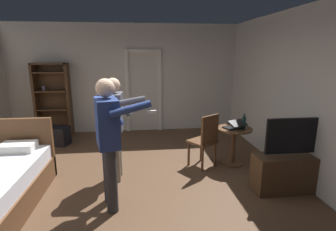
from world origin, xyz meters
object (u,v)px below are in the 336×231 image
(bookshelf, at_px, (53,97))
(person_blue_shirt, at_px, (109,134))
(person_striped_shirt, at_px, (115,122))
(tv_flatscreen, at_px, (291,169))
(wooden_chair, at_px, (205,139))
(side_table, at_px, (234,140))
(laptop, at_px, (235,126))
(bottle_on_table, at_px, (244,123))
(suitcase_dark, at_px, (57,136))

(bookshelf, relative_size, person_blue_shirt, 1.04)
(bookshelf, relative_size, person_striped_shirt, 1.08)
(tv_flatscreen, relative_size, wooden_chair, 1.15)
(side_table, height_order, person_blue_shirt, person_blue_shirt)
(bookshelf, bearing_deg, wooden_chair, -35.49)
(person_striped_shirt, bearing_deg, bookshelf, 123.55)
(tv_flatscreen, height_order, laptop, tv_flatscreen)
(side_table, bearing_deg, bottle_on_table, -29.74)
(wooden_chair, bearing_deg, bookshelf, 144.51)
(bookshelf, bearing_deg, laptop, -30.93)
(bookshelf, distance_m, side_table, 4.47)
(side_table, relative_size, bottle_on_table, 2.55)
(side_table, xyz_separation_m, suitcase_dark, (-3.59, 1.47, -0.26))
(person_blue_shirt, bearing_deg, bookshelf, 116.49)
(tv_flatscreen, bearing_deg, person_blue_shirt, -177.27)
(bookshelf, height_order, side_table, bookshelf)
(person_blue_shirt, bearing_deg, tv_flatscreen, 2.73)
(laptop, relative_size, suitcase_dark, 0.82)
(side_table, bearing_deg, laptop, -109.04)
(laptop, xyz_separation_m, person_blue_shirt, (-2.12, -1.13, 0.27))
(bookshelf, xyz_separation_m, side_table, (3.84, -2.25, -0.50))
(laptop, distance_m, bottle_on_table, 0.17)
(person_striped_shirt, xyz_separation_m, suitcase_dark, (-1.48, 1.82, -0.76))
(bookshelf, distance_m, suitcase_dark, 1.12)
(suitcase_dark, bearing_deg, laptop, -7.79)
(wooden_chair, relative_size, person_blue_shirt, 0.57)
(bookshelf, distance_m, person_striped_shirt, 3.12)
(tv_flatscreen, bearing_deg, bookshelf, 142.95)
(side_table, relative_size, suitcase_dark, 1.36)
(tv_flatscreen, height_order, person_blue_shirt, person_blue_shirt)
(bookshelf, bearing_deg, side_table, -30.40)
(side_table, distance_m, person_striped_shirt, 2.20)
(person_blue_shirt, height_order, suitcase_dark, person_blue_shirt)
(bottle_on_table, xyz_separation_m, person_striped_shirt, (-2.25, -0.27, 0.15))
(bookshelf, bearing_deg, person_blue_shirt, -63.51)
(side_table, xyz_separation_m, person_blue_shirt, (-2.13, -1.17, 0.55))
(person_blue_shirt, bearing_deg, side_table, 28.68)
(bookshelf, bearing_deg, tv_flatscreen, -37.05)
(side_table, relative_size, laptop, 1.66)
(tv_flatscreen, bearing_deg, laptop, 118.24)
(wooden_chair, bearing_deg, bottle_on_table, 0.41)
(tv_flatscreen, distance_m, person_striped_shirt, 2.79)
(person_blue_shirt, bearing_deg, bottle_on_table, 25.56)
(bottle_on_table, relative_size, person_striped_shirt, 0.16)
(bottle_on_table, bearing_deg, suitcase_dark, 157.40)
(person_striped_shirt, distance_m, suitcase_dark, 2.47)
(bookshelf, height_order, wooden_chair, bookshelf)
(tv_flatscreen, xyz_separation_m, laptop, (-0.54, 1.00, 0.42))
(bottle_on_table, xyz_separation_m, suitcase_dark, (-3.73, 1.55, -0.61))
(side_table, distance_m, suitcase_dark, 3.89)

